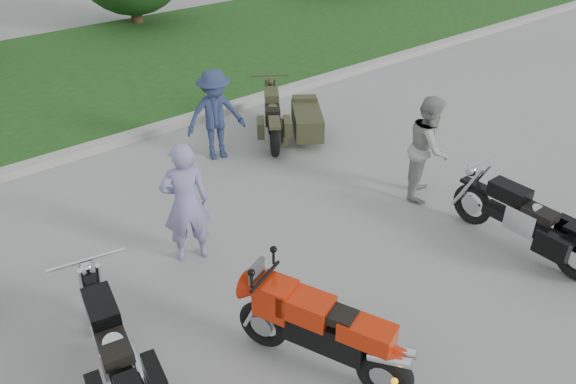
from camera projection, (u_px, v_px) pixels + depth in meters
ground at (331, 310)px, 6.99m from camera, size 80.00×80.00×0.00m
curb at (122, 139)px, 10.93m from camera, size 60.00×0.30×0.15m
grass_strip at (49, 81)px, 13.68m from camera, size 60.00×8.00×0.14m
sportbike_red at (325, 331)px, 5.89m from camera, size 0.94×1.99×0.99m
cruiser_left at (117, 358)px, 5.72m from camera, size 0.60×2.39×0.93m
cruiser_right at (530, 225)px, 7.77m from camera, size 0.39×2.35×0.90m
cruiser_sidecar at (293, 120)px, 10.91m from camera, size 1.77×2.06×0.85m
person_stripe at (186, 203)px, 7.45m from camera, size 0.76×0.63×1.77m
person_grey at (428, 147)px, 8.91m from camera, size 1.05×1.00×1.71m
person_denim at (215, 115)px, 10.03m from camera, size 1.21×0.89×1.67m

